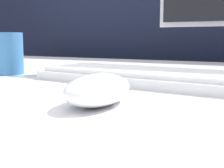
# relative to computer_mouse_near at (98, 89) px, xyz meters

# --- Properties ---
(partition_panel) EXTENTS (5.00, 0.03, 1.14)m
(partition_panel) POSITION_rel_computer_mouse_near_xyz_m (-0.07, 0.90, -0.23)
(partition_panel) COLOR black
(partition_panel) RESTS_ON ground_plane
(computer_mouse_near) EXTENTS (0.08, 0.12, 0.04)m
(computer_mouse_near) POSITION_rel_computer_mouse_near_xyz_m (0.00, 0.00, 0.00)
(computer_mouse_near) COLOR white
(computer_mouse_near) RESTS_ON desk
(keyboard) EXTENTS (0.41, 0.19, 0.02)m
(keyboard) POSITION_rel_computer_mouse_near_xyz_m (-0.01, 0.19, -0.01)
(keyboard) COLOR silver
(keyboard) RESTS_ON desk
(mug) EXTENTS (0.07, 0.07, 0.09)m
(mug) POSITION_rel_computer_mouse_near_xyz_m (-0.33, 0.18, 0.03)
(mug) COLOR teal
(mug) RESTS_ON desk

